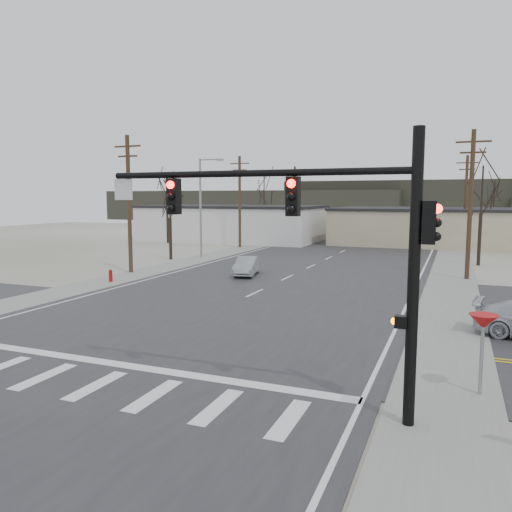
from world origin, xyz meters
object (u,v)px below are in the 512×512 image
Objects in this scene: sedan_crossing at (247,266)px; car_far_a at (380,237)px; car_far_b at (361,226)px; traffic_signal_mast at (335,234)px; fire_hydrant at (111,276)px.

car_far_a reaches higher than sedan_crossing.
car_far_a is at bearing -85.23° from car_far_b.
car_far_a is 22.25m from car_far_b.
traffic_signal_mast is 72.29m from car_far_b.
traffic_signal_mast reaches higher than fire_hydrant.
sedan_crossing is 0.78× the size of car_far_a.
traffic_signal_mast is at bearing -73.62° from sedan_crossing.
car_far_b is at bearing 99.45° from traffic_signal_mast.
car_far_a is at bearing 96.57° from traffic_signal_mast.
sedan_crossing is 51.01m from car_far_b.
sedan_crossing is (7.15, 6.00, 0.24)m from fire_hydrant.
fire_hydrant is 0.22× the size of sedan_crossing.
car_far_b is (6.24, 57.00, 0.34)m from fire_hydrant.
traffic_signal_mast is 23.32m from sedan_crossing.
traffic_signal_mast is 2.05× the size of car_far_b.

